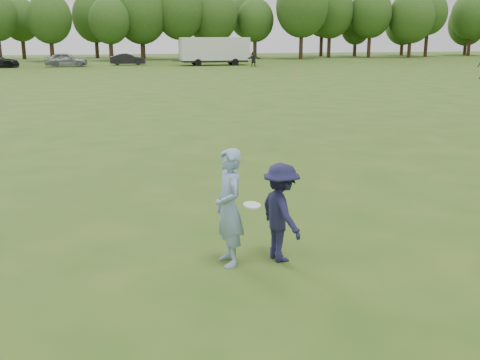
{
  "coord_description": "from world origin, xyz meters",
  "views": [
    {
      "loc": [
        -3.32,
        -7.65,
        3.54
      ],
      "look_at": [
        -1.07,
        1.46,
        1.1
      ],
      "focal_mm": 42.0,
      "sensor_mm": 36.0,
      "label": 1
    }
  ],
  "objects_px": {
    "field_cone": "(297,73)",
    "cargo_trailer": "(215,50)",
    "car_f": "(128,59)",
    "player_far_d": "(254,59)",
    "car_e": "(66,60)",
    "defender": "(281,212)",
    "thrower": "(229,208)"
  },
  "relations": [
    {
      "from": "defender",
      "to": "player_far_d",
      "type": "height_order",
      "value": "player_far_d"
    },
    {
      "from": "cargo_trailer",
      "to": "car_e",
      "type": "bearing_deg",
      "value": 177.21
    },
    {
      "from": "defender",
      "to": "field_cone",
      "type": "distance_m",
      "value": 43.36
    },
    {
      "from": "defender",
      "to": "player_far_d",
      "type": "distance_m",
      "value": 56.03
    },
    {
      "from": "car_e",
      "to": "cargo_trailer",
      "type": "distance_m",
      "value": 16.85
    },
    {
      "from": "cargo_trailer",
      "to": "car_f",
      "type": "bearing_deg",
      "value": 164.53
    },
    {
      "from": "defender",
      "to": "thrower",
      "type": "bearing_deg",
      "value": 77.11
    },
    {
      "from": "defender",
      "to": "cargo_trailer",
      "type": "bearing_deg",
      "value": -20.77
    },
    {
      "from": "player_far_d",
      "to": "car_e",
      "type": "xyz_separation_m",
      "value": [
        -20.49,
        4.73,
        -0.06
      ]
    },
    {
      "from": "thrower",
      "to": "car_f",
      "type": "relative_size",
      "value": 0.45
    },
    {
      "from": "player_far_d",
      "to": "field_cone",
      "type": "relative_size",
      "value": 5.66
    },
    {
      "from": "car_f",
      "to": "defender",
      "type": "bearing_deg",
      "value": -178.44
    },
    {
      "from": "thrower",
      "to": "player_far_d",
      "type": "distance_m",
      "value": 56.21
    },
    {
      "from": "field_cone",
      "to": "cargo_trailer",
      "type": "distance_m",
      "value": 17.87
    },
    {
      "from": "cargo_trailer",
      "to": "thrower",
      "type": "bearing_deg",
      "value": -101.14
    },
    {
      "from": "car_e",
      "to": "car_f",
      "type": "height_order",
      "value": "car_e"
    },
    {
      "from": "thrower",
      "to": "player_far_d",
      "type": "relative_size",
      "value": 1.1
    },
    {
      "from": "player_far_d",
      "to": "car_f",
      "type": "bearing_deg",
      "value": 151.14
    },
    {
      "from": "defender",
      "to": "car_e",
      "type": "height_order",
      "value": "defender"
    },
    {
      "from": "defender",
      "to": "car_f",
      "type": "height_order",
      "value": "defender"
    },
    {
      "from": "field_cone",
      "to": "car_f",
      "type": "bearing_deg",
      "value": 125.07
    },
    {
      "from": "car_f",
      "to": "cargo_trailer",
      "type": "height_order",
      "value": "cargo_trailer"
    },
    {
      "from": "player_far_d",
      "to": "car_f",
      "type": "height_order",
      "value": "player_far_d"
    },
    {
      "from": "thrower",
      "to": "defender",
      "type": "bearing_deg",
      "value": 80.71
    },
    {
      "from": "thrower",
      "to": "field_cone",
      "type": "height_order",
      "value": "thrower"
    },
    {
      "from": "player_far_d",
      "to": "field_cone",
      "type": "bearing_deg",
      "value": -90.85
    },
    {
      "from": "defender",
      "to": "cargo_trailer",
      "type": "distance_m",
      "value": 59.05
    },
    {
      "from": "thrower",
      "to": "field_cone",
      "type": "bearing_deg",
      "value": 152.23
    },
    {
      "from": "car_e",
      "to": "field_cone",
      "type": "height_order",
      "value": "car_e"
    },
    {
      "from": "car_e",
      "to": "car_f",
      "type": "bearing_deg",
      "value": -73.96
    },
    {
      "from": "defender",
      "to": "car_f",
      "type": "bearing_deg",
      "value": -11.06
    },
    {
      "from": "car_f",
      "to": "field_cone",
      "type": "bearing_deg",
      "value": -142.76
    }
  ]
}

